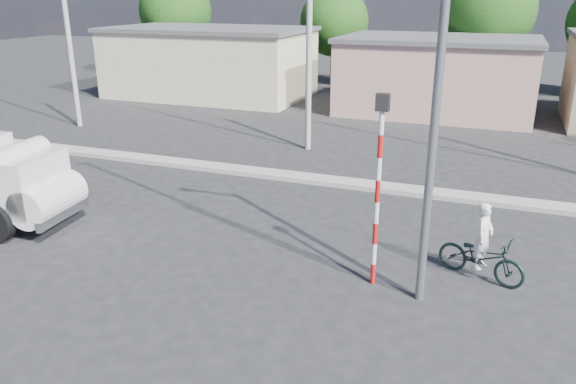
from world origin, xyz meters
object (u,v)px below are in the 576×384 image
(cyclist, at_px, (482,248))
(traffic_pole, at_px, (378,176))
(bicycle, at_px, (481,257))
(streetlight, at_px, (431,67))

(cyclist, height_order, traffic_pole, traffic_pole)
(bicycle, distance_m, streetlight, 4.83)
(cyclist, distance_m, traffic_pole, 3.11)
(bicycle, bearing_deg, cyclist, 0.00)
(streetlight, bearing_deg, cyclist, 47.20)
(bicycle, height_order, streetlight, streetlight)
(bicycle, xyz_separation_m, streetlight, (-1.32, -1.43, 4.42))
(cyclist, bearing_deg, traffic_pole, 136.90)
(traffic_pole, bearing_deg, streetlight, -17.73)
(bicycle, relative_size, streetlight, 0.23)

